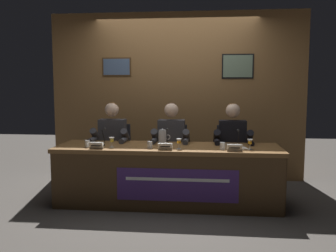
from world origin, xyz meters
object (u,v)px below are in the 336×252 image
(water_cup_left, at_px, (87,144))
(microphone_left, at_px, (103,139))
(panelist_center, at_px, (171,141))
(panelist_right, at_px, (233,142))
(water_cup_right, at_px, (223,146))
(nameplate_center, at_px, (165,146))
(microphone_center, at_px, (167,140))
(document_stack_right, at_px, (238,148))
(juice_glass_center, at_px, (179,142))
(chair_left, at_px, (115,157))
(nameplate_right, at_px, (235,148))
(water_cup_center, at_px, (150,145))
(juice_glass_right, at_px, (250,142))
(microphone_right, at_px, (238,141))
(nameplate_left, at_px, (96,145))
(juice_glass_left, at_px, (112,140))
(conference_table, at_px, (167,166))
(panelist_left, at_px, (111,140))
(chair_right, at_px, (231,160))
(water_pitcher_central, at_px, (163,137))
(chair_center, at_px, (172,159))

(water_cup_left, relative_size, microphone_left, 0.39)
(panelist_center, xyz_separation_m, panelist_right, (0.82, 0.00, 0.00))
(panelist_right, xyz_separation_m, water_cup_right, (-0.16, -0.55, 0.04))
(nameplate_center, bearing_deg, microphone_center, 91.51)
(water_cup_right, xyz_separation_m, document_stack_right, (0.19, 0.06, -0.03))
(juice_glass_center, relative_size, microphone_center, 0.57)
(chair_left, bearing_deg, nameplate_right, -27.78)
(microphone_left, relative_size, panelist_center, 0.17)
(water_cup_center, xyz_separation_m, water_cup_right, (0.86, 0.01, 0.00))
(juice_glass_right, bearing_deg, microphone_right, 130.80)
(nameplate_left, relative_size, microphone_right, 0.77)
(juice_glass_left, height_order, document_stack_right, juice_glass_left)
(conference_table, distance_m, juice_glass_left, 0.75)
(microphone_center, distance_m, document_stack_right, 0.87)
(panelist_left, distance_m, panelist_right, 1.64)
(panelist_left, distance_m, juice_glass_center, 1.13)
(conference_table, distance_m, document_stack_right, 0.88)
(juice_glass_center, relative_size, panelist_right, 0.10)
(water_cup_right, relative_size, microphone_right, 0.39)
(chair_right, distance_m, nameplate_right, 0.91)
(microphone_left, relative_size, panelist_right, 0.17)
(water_cup_left, distance_m, panelist_center, 1.12)
(chair_right, bearing_deg, water_pitcher_central, -151.38)
(conference_table, relative_size, chair_center, 3.01)
(microphone_left, bearing_deg, water_pitcher_central, 9.11)
(microphone_right, height_order, document_stack_right, microphone_right)
(panelist_left, height_order, chair_right, panelist_left)
(panelist_left, distance_m, document_stack_right, 1.74)
(juice_glass_center, distance_m, microphone_right, 0.74)
(panelist_right, xyz_separation_m, microphone_right, (0.04, -0.39, 0.07))
(water_cup_right, bearing_deg, nameplate_center, -171.96)
(water_cup_left, bearing_deg, conference_table, 4.93)
(water_cup_center, bearing_deg, water_cup_left, -179.84)
(panelist_right, height_order, nameplate_right, panelist_right)
(nameplate_left, distance_m, microphone_right, 1.71)
(panelist_center, height_order, document_stack_right, panelist_center)
(juice_glass_left, bearing_deg, conference_table, 5.17)
(juice_glass_right, bearing_deg, microphone_center, 171.72)
(nameplate_left, height_order, juice_glass_right, juice_glass_right)
(chair_left, bearing_deg, panelist_right, -6.95)
(juice_glass_left, bearing_deg, panelist_center, 38.86)
(nameplate_center, distance_m, juice_glass_center, 0.18)
(juice_glass_left, xyz_separation_m, water_cup_right, (1.33, -0.01, -0.05))
(conference_table, bearing_deg, water_cup_right, -6.54)
(panelist_left, height_order, nameplate_right, panelist_left)
(juice_glass_center, height_order, microphone_right, microphone_right)
(chair_center, xyz_separation_m, water_cup_center, (-0.20, -0.76, 0.31))
(nameplate_left, distance_m, microphone_left, 0.25)
(microphone_left, relative_size, chair_right, 0.24)
(panelist_right, height_order, water_pitcher_central, panelist_right)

